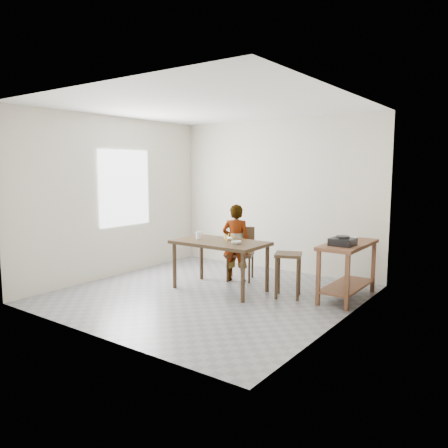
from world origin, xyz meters
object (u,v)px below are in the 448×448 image
Objects in this scene: prep_counter at (347,271)px; dining_chair at (240,254)px; dining_table at (220,266)px; child at (236,243)px; stool at (288,275)px.

dining_chair reaches higher than prep_counter.
child reaches higher than dining_table.
dining_table is at bearing -157.85° from prep_counter.
stool is at bearing 14.51° from dining_table.
dining_table is 1.05m from stool.
dining_chair is (-0.09, 0.67, 0.06)m from dining_table.
dining_table is 0.68m from dining_chair.
prep_counter is (1.72, 0.70, 0.03)m from dining_table.
prep_counter is 1.83m from child.
prep_counter is 0.95× the size of child.
dining_chair is 1.35× the size of stool.
stool is at bearing -148.23° from prep_counter.
dining_chair is 1.18m from stool.
stool is (1.10, -0.30, -0.31)m from child.
dining_table is at bearing 77.91° from child.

